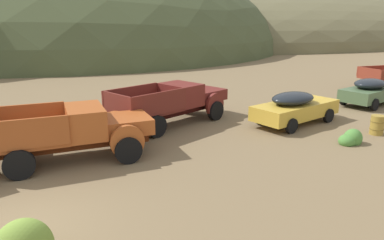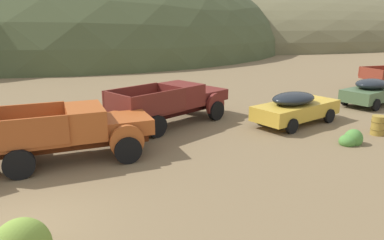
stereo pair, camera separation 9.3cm
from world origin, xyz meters
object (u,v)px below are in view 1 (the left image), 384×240
object	(u,v)px
oil_drum_spare	(377,125)
car_faded_yellow	(298,107)
truck_oxide_orange	(82,131)
truck_oxblood	(179,102)
car_weathered_green	(373,91)

from	to	relation	value
oil_drum_spare	car_faded_yellow	bearing A→B (deg)	121.95
truck_oxide_orange	truck_oxblood	xyz separation A→B (m)	(5.05, 2.80, 0.00)
car_faded_yellow	car_weathered_green	distance (m)	6.94
car_faded_yellow	car_weathered_green	xyz separation A→B (m)	(6.84, 1.14, -0.00)
truck_oxide_orange	oil_drum_spare	size ratio (longest dim) A/B	6.75
car_faded_yellow	car_weathered_green	world-z (taller)	same
truck_oxide_orange	oil_drum_spare	bearing A→B (deg)	-9.47
truck_oxide_orange	car_weathered_green	world-z (taller)	truck_oxide_orange
car_weathered_green	oil_drum_spare	distance (m)	6.48
car_faded_yellow	truck_oxide_orange	bearing A→B (deg)	169.21
truck_oxide_orange	car_faded_yellow	xyz separation A→B (m)	(10.12, 0.10, -0.20)
oil_drum_spare	truck_oxide_orange	bearing A→B (deg)	166.53
car_faded_yellow	oil_drum_spare	size ratio (longest dim) A/B	6.08
truck_oxblood	car_weathered_green	size ratio (longest dim) A/B	1.38
truck_oxide_orange	truck_oxblood	bearing A→B (deg)	33.04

